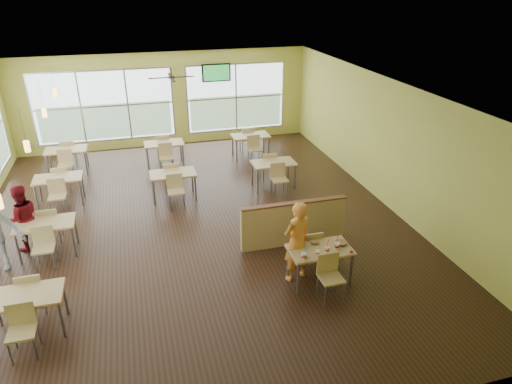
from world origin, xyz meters
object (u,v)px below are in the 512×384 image
(main_table, at_px, (320,254))
(food_basket, at_px, (341,243))
(half_wall_divider, at_px, (294,223))
(man_plaid, at_px, (297,242))

(main_table, bearing_deg, food_basket, 5.04)
(half_wall_divider, distance_m, food_basket, 1.50)
(main_table, bearing_deg, half_wall_divider, 90.00)
(man_plaid, relative_size, food_basket, 7.05)
(man_plaid, height_order, food_basket, man_plaid)
(main_table, height_order, half_wall_divider, half_wall_divider)
(half_wall_divider, relative_size, food_basket, 10.08)
(man_plaid, distance_m, food_basket, 0.87)
(main_table, distance_m, man_plaid, 0.50)
(man_plaid, bearing_deg, half_wall_divider, -128.00)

